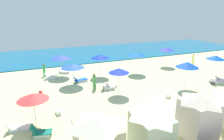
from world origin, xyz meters
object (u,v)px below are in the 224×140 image
object	(u,v)px
cabana_2	(198,115)
cooler_box_1	(168,95)
umbrella_3	(187,65)
lounge_chair_5_0	(108,87)
lounge_chair_1_0	(80,80)
lounge_chair_5_1	(111,86)
beach_ball_2	(41,92)
umbrella_2	(100,56)
umbrella_4	(33,97)
umbrella_0	(216,57)
umbrella_7	(167,49)
cooler_box_0	(58,112)
cabana_1	(151,129)
umbrella_1	(73,66)
umbrella_6	(61,57)
lounge_chair_0_0	(221,80)
beachgoer_0	(94,82)
lounge_chair_6_1	(51,77)
lounge_chair_4_1	(18,127)
umbrella_5	(119,70)
lounge_chair_4_0	(41,132)
beachgoer_2	(44,70)
umbrella_8	(137,54)
beachgoer_1	(193,60)
lounge_chair_6_0	(63,71)
lounge_chair_0_1	(216,81)

from	to	relation	value
cabana_2	cooler_box_1	bearing A→B (deg)	68.09
umbrella_3	lounge_chair_5_0	world-z (taller)	umbrella_3
cabana_2	lounge_chair_1_0	bearing A→B (deg)	109.08
lounge_chair_5_1	beach_ball_2	size ratio (longest dim) A/B	3.93
umbrella_2	umbrella_4	distance (m)	11.07
cabana_2	umbrella_0	xyz separation A→B (m)	(9.95, 7.52, 1.02)
lounge_chair_1_0	umbrella_7	bearing A→B (deg)	-97.55
cooler_box_0	cooler_box_1	size ratio (longest dim) A/B	0.95
umbrella_0	cooler_box_0	size ratio (longest dim) A/B	4.94
cabana_1	cooler_box_0	distance (m)	7.36
umbrella_1	umbrella_6	size ratio (longest dim) A/B	0.93
lounge_chair_0_0	umbrella_1	bearing A→B (deg)	73.29
umbrella_2	beachgoer_0	size ratio (longest dim) A/B	1.64
lounge_chair_6_1	cabana_2	bearing A→B (deg)	-141.66
lounge_chair_4_1	umbrella_5	size ratio (longest dim) A/B	0.64
umbrella_0	umbrella_5	world-z (taller)	umbrella_0
lounge_chair_4_0	beach_ball_2	world-z (taller)	lounge_chair_4_0
beachgoer_2	beach_ball_2	xyz separation A→B (m)	(-0.69, -5.31, -0.57)
cooler_box_0	lounge_chair_4_1	bearing A→B (deg)	-71.33
umbrella_1	cooler_box_0	size ratio (longest dim) A/B	4.32
beachgoer_2	beach_ball_2	bearing A→B (deg)	-39.54
cabana_2	lounge_chair_4_1	world-z (taller)	cabana_2
umbrella_4	beachgoer_0	world-z (taller)	umbrella_4
umbrella_1	umbrella_8	distance (m)	8.11
beachgoer_2	cooler_box_1	xyz separation A→B (m)	(9.91, -10.38, -0.57)
umbrella_0	umbrella_8	distance (m)	8.78
cabana_2	umbrella_1	world-z (taller)	cabana_2
umbrella_5	beachgoer_1	world-z (taller)	umbrella_5
umbrella_4	lounge_chair_6_0	world-z (taller)	umbrella_4
cabana_2	lounge_chair_4_1	distance (m)	11.28
umbrella_0	beach_ball_2	distance (m)	18.82
umbrella_2	cooler_box_1	distance (m)	9.02
lounge_chair_4_0	lounge_chair_5_1	size ratio (longest dim) A/B	0.94
beachgoer_1	lounge_chair_0_0	bearing A→B (deg)	144.52
umbrella_3	umbrella_4	world-z (taller)	umbrella_3
lounge_chair_0_0	lounge_chair_0_1	bearing A→B (deg)	100.97
cooler_box_0	beach_ball_2	world-z (taller)	beach_ball_2
umbrella_2	cooler_box_0	bearing A→B (deg)	-129.06
cabana_2	cooler_box_0	xyz separation A→B (m)	(-7.45, 6.03, -1.33)
umbrella_7	umbrella_3	bearing A→B (deg)	-114.16
cabana_1	lounge_chair_6_0	world-z (taller)	cabana_1
umbrella_6	lounge_chair_6_0	bearing A→B (deg)	73.57
umbrella_3	lounge_chair_5_0	bearing A→B (deg)	159.35
cabana_2	umbrella_1	size ratio (longest dim) A/B	1.21
umbrella_5	beachgoer_1	xyz separation A→B (m)	(13.53, 4.78, -1.43)
lounge_chair_1_0	umbrella_6	size ratio (longest dim) A/B	0.63
beachgoer_0	lounge_chair_6_1	bearing A→B (deg)	-65.51
umbrella_6	beachgoer_0	size ratio (longest dim) A/B	1.60
umbrella_1	umbrella_7	bearing A→B (deg)	10.11
cooler_box_0	umbrella_2	bearing A→B (deg)	135.70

